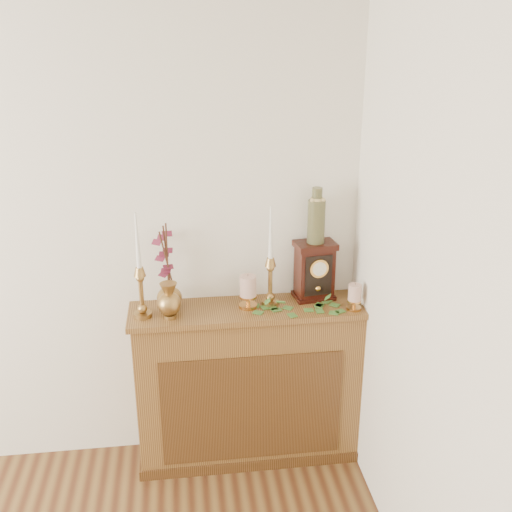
{
  "coord_description": "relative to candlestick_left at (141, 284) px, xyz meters",
  "views": [
    {
      "loc": [
        1.08,
        -0.71,
        2.3
      ],
      "look_at": [
        1.44,
        2.05,
        1.23
      ],
      "focal_mm": 42.0,
      "sensor_mm": 36.0,
      "label": 1
    }
  ],
  "objects": [
    {
      "name": "pillar_candle_right",
      "position": [
        1.08,
        -0.06,
        -0.1
      ],
      "size": [
        0.08,
        0.08,
        0.15
      ],
      "rotation": [
        0.0,
        0.0,
        -0.37
      ],
      "color": "#CC8F47",
      "rests_on": "console_shelf"
    },
    {
      "name": "candlestick_left",
      "position": [
        0.0,
        0.0,
        0.0
      ],
      "size": [
        0.09,
        0.09,
        0.55
      ],
      "rotation": [
        0.0,
        0.0,
        0.2
      ],
      "color": "#A47B41",
      "rests_on": "console_shelf"
    },
    {
      "name": "ceramic_vase",
      "position": [
        0.9,
        0.12,
        0.27
      ],
      "size": [
        0.09,
        0.09,
        0.29
      ],
      "rotation": [
        0.0,
        0.0,
        0.13
      ],
      "color": "#193228",
      "rests_on": "mantel_clock"
    },
    {
      "name": "pillar_candle_left",
      "position": [
        0.54,
        0.04,
        -0.08
      ],
      "size": [
        0.1,
        0.1,
        0.19
      ],
      "rotation": [
        0.0,
        0.0,
        0.35
      ],
      "color": "#CC8F47",
      "rests_on": "console_shelf"
    },
    {
      "name": "candlestick_center",
      "position": [
        0.66,
        0.06,
        -0.0
      ],
      "size": [
        0.09,
        0.09,
        0.54
      ],
      "rotation": [
        0.0,
        0.0,
        0.34
      ],
      "color": "#A47B41",
      "rests_on": "console_shelf"
    },
    {
      "name": "ginger_jar",
      "position": [
        0.12,
        0.12,
        0.04
      ],
      "size": [
        0.19,
        0.21,
        0.48
      ],
      "rotation": [
        0.0,
        0.0,
        -0.38
      ],
      "color": "#A47B41",
      "rests_on": "console_shelf"
    },
    {
      "name": "ivy_garland",
      "position": [
        0.82,
        -0.03,
        -0.17
      ],
      "size": [
        0.43,
        0.19,
        0.08
      ],
      "rotation": [
        0.0,
        0.0,
        0.34
      ],
      "color": "#3E702A",
      "rests_on": "console_shelf"
    },
    {
      "name": "bud_vase",
      "position": [
        0.14,
        -0.04,
        -0.08
      ],
      "size": [
        0.12,
        0.12,
        0.19
      ],
      "rotation": [
        0.0,
        0.0,
        -0.24
      ],
      "color": "#A47B41",
      "rests_on": "console_shelf"
    },
    {
      "name": "mantel_clock",
      "position": [
        0.9,
        0.11,
        -0.02
      ],
      "size": [
        0.23,
        0.17,
        0.32
      ],
      "rotation": [
        0.0,
        0.0,
        0.13
      ],
      "color": "#38120B",
      "rests_on": "console_shelf"
    },
    {
      "name": "console_shelf",
      "position": [
        0.54,
        0.04,
        -0.67
      ],
      "size": [
        1.24,
        0.34,
        0.93
      ],
      "color": "olive",
      "rests_on": "ground"
    }
  ]
}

